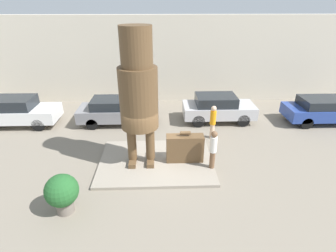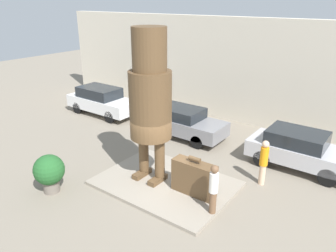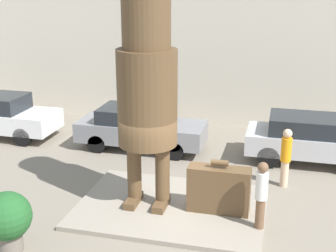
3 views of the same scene
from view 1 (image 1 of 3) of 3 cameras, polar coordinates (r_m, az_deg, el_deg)
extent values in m
plane|color=gray|center=(11.70, -2.60, -7.98)|extent=(60.00, 60.00, 0.00)
cube|color=gray|center=(11.67, -2.61, -7.73)|extent=(4.93, 3.59, 0.12)
cube|color=beige|center=(18.19, -2.63, 14.18)|extent=(28.00, 0.60, 5.66)
cube|color=brown|center=(11.49, -7.68, -7.61)|extent=(0.30, 0.87, 0.19)
cube|color=brown|center=(11.44, -3.79, -7.59)|extent=(0.30, 0.87, 0.19)
cylinder|color=brown|center=(11.16, -7.88, -3.59)|extent=(0.38, 0.38, 1.52)
cylinder|color=brown|center=(11.11, -3.90, -3.55)|extent=(0.38, 0.38, 1.52)
cylinder|color=brown|center=(10.30, -6.39, 6.03)|extent=(1.52, 1.52, 2.44)
cylinder|color=brown|center=(9.82, -6.97, 16.78)|extent=(1.19, 1.19, 1.46)
cube|color=brown|center=(11.35, 3.68, -4.84)|extent=(1.59, 0.52, 1.21)
cylinder|color=brown|center=(10.99, 3.79, -1.51)|extent=(0.44, 0.15, 0.15)
cylinder|color=brown|center=(11.12, 9.59, -7.23)|extent=(0.22, 0.22, 0.77)
cylinder|color=white|center=(10.75, 9.88, -3.98)|extent=(0.29, 0.29, 0.68)
sphere|color=brown|center=(10.52, 10.07, -1.76)|extent=(0.26, 0.26, 0.26)
cube|color=silver|center=(17.04, -29.92, 2.33)|extent=(4.49, 1.75, 0.70)
cube|color=#1E2328|center=(16.93, -31.07, 4.31)|extent=(2.47, 1.57, 0.59)
cylinder|color=black|center=(17.22, -24.47, 2.46)|extent=(0.69, 0.18, 0.69)
cylinder|color=black|center=(15.90, -26.39, 0.20)|extent=(0.69, 0.18, 0.69)
cylinder|color=black|center=(18.47, -32.48, 2.16)|extent=(0.69, 0.18, 0.69)
cube|color=gray|center=(15.27, -10.60, 2.88)|extent=(4.53, 1.73, 0.68)
cube|color=#1E2328|center=(15.09, -11.64, 4.93)|extent=(2.49, 1.56, 0.51)
cylinder|color=black|center=(15.96, -5.14, 2.95)|extent=(0.64, 0.18, 0.64)
cylinder|color=black|center=(14.55, -5.42, 0.56)|extent=(0.64, 0.18, 0.64)
cylinder|color=black|center=(16.37, -15.02, 2.72)|extent=(0.64, 0.18, 0.64)
cylinder|color=black|center=(14.99, -16.20, 0.38)|extent=(0.64, 0.18, 0.64)
cube|color=#B7B7BC|center=(15.57, 10.94, 3.46)|extent=(4.10, 1.77, 0.67)
cube|color=#1E2328|center=(15.31, 10.38, 5.57)|extent=(2.26, 1.59, 0.55)
cylinder|color=black|center=(16.73, 14.54, 3.43)|extent=(0.72, 0.18, 0.72)
cylinder|color=black|center=(15.34, 16.08, 1.15)|extent=(0.72, 0.18, 0.72)
cylinder|color=black|center=(16.20, 5.86, 3.41)|extent=(0.72, 0.18, 0.72)
cylinder|color=black|center=(14.76, 6.64, 1.04)|extent=(0.72, 0.18, 0.72)
cube|color=#284293|center=(17.64, 30.99, 2.67)|extent=(4.54, 1.80, 0.66)
cube|color=#1E2328|center=(17.34, 30.79, 4.43)|extent=(2.50, 1.62, 0.49)
cylinder|color=black|center=(17.69, 25.62, 2.77)|extent=(0.66, 0.18, 0.66)
cylinder|color=black|center=(16.40, 27.99, 0.52)|extent=(0.66, 0.18, 0.66)
cylinder|color=#70665B|center=(9.89, -21.47, -15.96)|extent=(0.57, 0.57, 0.42)
sphere|color=#235B28|center=(9.47, -22.14, -12.87)|extent=(1.10, 1.10, 1.10)
cylinder|color=beige|center=(13.68, 9.56, -1.07)|extent=(0.23, 0.23, 0.80)
cylinder|color=orange|center=(13.36, 9.80, 1.82)|extent=(0.30, 0.30, 0.71)
sphere|color=beige|center=(13.17, 9.96, 3.77)|extent=(0.27, 0.27, 0.27)
camera|label=2|loc=(6.37, 78.80, 6.06)|focal=35.00mm
camera|label=3|loc=(2.81, 106.09, -20.04)|focal=50.00mm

